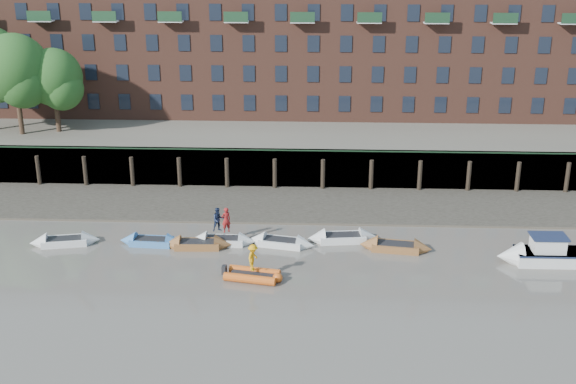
# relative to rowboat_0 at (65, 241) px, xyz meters

# --- Properties ---
(ground) EXTENTS (220.00, 220.00, 0.00)m
(ground) POSITION_rel_rowboat_0_xyz_m (15.70, -9.57, -0.24)
(ground) COLOR #625D55
(ground) RESTS_ON ground
(foreshore) EXTENTS (110.00, 8.00, 0.50)m
(foreshore) POSITION_rel_rowboat_0_xyz_m (15.70, 8.43, -0.24)
(foreshore) COLOR #3D382F
(foreshore) RESTS_ON ground
(mud_band) EXTENTS (110.00, 1.60, 0.10)m
(mud_band) POSITION_rel_rowboat_0_xyz_m (15.70, 5.03, -0.24)
(mud_band) COLOR #4C4336
(mud_band) RESTS_ON ground
(river_wall) EXTENTS (110.00, 1.23, 3.30)m
(river_wall) POSITION_rel_rowboat_0_xyz_m (15.70, 12.81, 1.35)
(river_wall) COLOR #2D2A26
(river_wall) RESTS_ON ground
(bank_terrace) EXTENTS (110.00, 28.00, 3.20)m
(bank_terrace) POSITION_rel_rowboat_0_xyz_m (15.70, 26.43, 1.36)
(bank_terrace) COLOR #5E594D
(bank_terrace) RESTS_ON ground
(apartment_terrace) EXTENTS (80.60, 15.56, 20.98)m
(apartment_terrace) POSITION_rel_rowboat_0_xyz_m (15.70, 27.42, 12.58)
(apartment_terrace) COLOR brown
(apartment_terrace) RESTS_ON bank_terrace
(tree_cluster) EXTENTS (11.76, 7.74, 9.40)m
(tree_cluster) POSITION_rel_rowboat_0_xyz_m (-9.92, 17.78, 8.76)
(tree_cluster) COLOR #3A281C
(tree_cluster) RESTS_ON bank_terrace
(rowboat_0) EXTENTS (4.86, 2.27, 1.36)m
(rowboat_0) POSITION_rel_rowboat_0_xyz_m (0.00, 0.00, 0.00)
(rowboat_0) COLOR silver
(rowboat_0) RESTS_ON ground
(rowboat_1) EXTENTS (4.51, 1.58, 1.29)m
(rowboat_1) POSITION_rel_rowboat_0_xyz_m (5.94, 0.25, -0.01)
(rowboat_1) COLOR #4079BA
(rowboat_1) RESTS_ON ground
(rowboat_2) EXTENTS (4.72, 1.51, 1.36)m
(rowboat_2) POSITION_rel_rowboat_0_xyz_m (9.19, -0.13, -0.00)
(rowboat_2) COLOR brown
(rowboat_2) RESTS_ON ground
(rowboat_3) EXTENTS (4.53, 1.44, 1.30)m
(rowboat_3) POSITION_rel_rowboat_0_xyz_m (10.81, 0.61, -0.01)
(rowboat_3) COLOR silver
(rowboat_3) RESTS_ON ground
(rowboat_4) EXTENTS (4.80, 2.27, 1.34)m
(rowboat_4) POSITION_rel_rowboat_0_xyz_m (14.84, 0.46, -0.00)
(rowboat_4) COLOR silver
(rowboat_4) RESTS_ON ground
(rowboat_5) EXTENTS (5.05, 2.01, 1.43)m
(rowboat_5) POSITION_rel_rowboat_0_xyz_m (19.03, 1.40, 0.01)
(rowboat_5) COLOR silver
(rowboat_5) RESTS_ON ground
(rowboat_6) EXTENTS (5.02, 2.11, 1.41)m
(rowboat_6) POSITION_rel_rowboat_0_xyz_m (22.58, 0.04, 0.01)
(rowboat_6) COLOR brown
(rowboat_6) RESTS_ON ground
(rib_tender) EXTENTS (3.66, 2.27, 0.62)m
(rib_tender) POSITION_rel_rowboat_0_xyz_m (13.46, -4.72, 0.03)
(rib_tender) COLOR #D15717
(rib_tender) RESTS_ON ground
(motor_launch) EXTENTS (5.92, 1.98, 2.44)m
(motor_launch) POSITION_rel_rowboat_0_xyz_m (31.53, -1.55, 0.38)
(motor_launch) COLOR silver
(motor_launch) RESTS_ON ground
(person_rower_a) EXTENTS (0.78, 0.69, 1.78)m
(person_rower_a) POSITION_rel_rowboat_0_xyz_m (11.08, 0.60, 1.53)
(person_rower_a) COLOR maroon
(person_rower_a) RESTS_ON rowboat_3
(person_rower_b) EXTENTS (1.01, 0.92, 1.68)m
(person_rower_b) POSITION_rel_rowboat_0_xyz_m (10.52, 0.78, 1.48)
(person_rower_b) COLOR #19233F
(person_rower_b) RESTS_ON rowboat_3
(person_rib_crew) EXTENTS (0.91, 1.23, 1.70)m
(person_rib_crew) POSITION_rel_rowboat_0_xyz_m (13.38, -4.63, 1.19)
(person_rib_crew) COLOR orange
(person_rib_crew) RESTS_ON rib_tender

